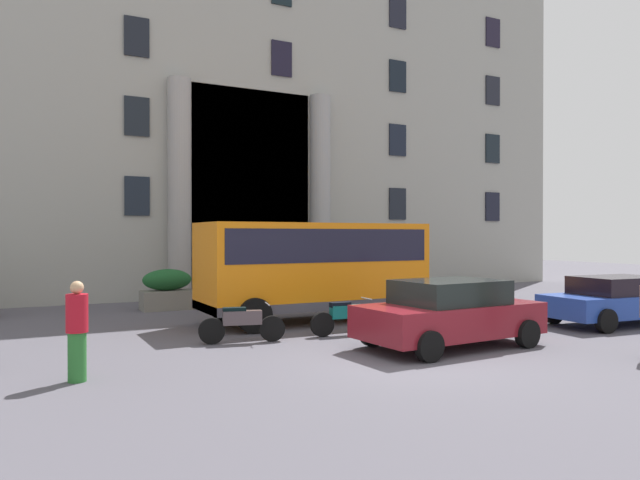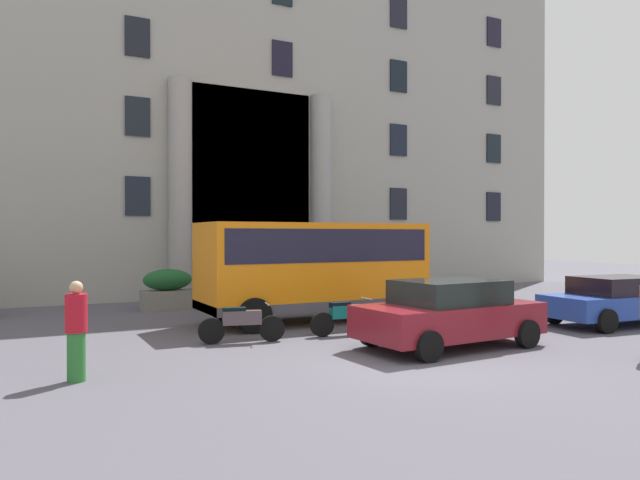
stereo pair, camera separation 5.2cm
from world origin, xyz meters
name	(u,v)px [view 1 (the left image)]	position (x,y,z in m)	size (l,w,h in m)	color
ground_plane	(410,363)	(0.00, 0.00, -0.06)	(80.00, 64.00, 0.12)	#524F58
office_building_facade	(184,96)	(0.00, 17.48, 8.93)	(36.56, 9.70, 17.86)	#999990
orange_minibus	(314,263)	(0.66, 5.50, 1.68)	(6.48, 2.55, 2.81)	orange
bus_stop_sign	(416,263)	(5.57, 7.23, 1.49)	(0.44, 0.08, 2.40)	#989F1D
hedge_planter_far_west	(318,281)	(3.19, 10.13, 0.75)	(1.93, 0.74, 1.56)	gray
hedge_planter_entrance_right	(397,278)	(7.14, 10.68, 0.69)	(1.59, 0.95, 1.44)	#6F655B
hedge_planter_east	(167,290)	(-2.46, 10.18, 0.65)	(1.69, 0.90, 1.35)	slate
parked_sedan_second	(450,313)	(1.55, 0.67, 0.76)	(4.27, 2.29, 1.49)	maroon
parked_estate_mid	(618,300)	(7.79, 1.06, 0.69)	(4.38, 2.22, 1.34)	#22409B
motorcycle_near_kerb	(240,323)	(-2.37, 3.29, 0.46)	(1.96, 0.70, 0.89)	black
motorcycle_far_end	(345,317)	(0.30, 3.11, 0.45)	(1.93, 0.55, 0.89)	black
pedestrian_man_crossing	(77,331)	(-6.03, 1.18, 0.86)	(0.36, 0.36, 1.70)	#2A6F2E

